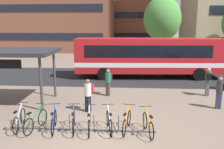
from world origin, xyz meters
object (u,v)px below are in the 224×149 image
at_px(commuter_maroon_pack_4, 108,80).
at_px(parked_bicycle_blue_2, 54,122).
at_px(commuter_navy_pack_0, 220,91).
at_px(transit_shelter, 3,53).
at_px(commuter_red_pack_5, 88,93).
at_px(commuter_black_pack_1, 208,80).
at_px(street_tree_1, 162,19).
at_px(parked_bicycle_orange_7, 148,125).
at_px(parked_bicycle_silver_5, 109,122).
at_px(parked_bicycle_silver_0, 19,120).
at_px(parked_bicycle_orange_6, 127,122).
at_px(city_bus, 150,56).
at_px(parked_bicycle_blue_3, 74,122).
at_px(parked_bicycle_green_1, 36,121).
at_px(parked_bicycle_white_4, 89,123).

bearing_deg(commuter_maroon_pack_4, parked_bicycle_blue_2, -1.88).
bearing_deg(commuter_navy_pack_0, parked_bicycle_blue_2, 33.31).
bearing_deg(transit_shelter, commuter_red_pack_5, -13.96).
bearing_deg(commuter_red_pack_5, transit_shelter, -75.81).
bearing_deg(commuter_black_pack_1, street_tree_1, 14.34).
bearing_deg(parked_bicycle_orange_7, parked_bicycle_silver_5, 75.22).
relative_size(parked_bicycle_silver_0, parked_bicycle_orange_6, 1.00).
height_order(commuter_navy_pack_0, commuter_red_pack_5, commuter_navy_pack_0).
bearing_deg(city_bus, street_tree_1, 73.89).
relative_size(commuter_maroon_pack_4, commuter_red_pack_5, 0.99).
xyz_separation_m(parked_bicycle_blue_3, transit_shelter, (-4.58, 3.32, 2.38)).
height_order(parked_bicycle_green_1, parked_bicycle_blue_3, same).
relative_size(parked_bicycle_blue_2, parked_bicycle_blue_3, 1.00).
xyz_separation_m(city_bus, parked_bicycle_silver_0, (-6.31, -10.52, -1.39)).
bearing_deg(parked_bicycle_orange_7, transit_shelter, 56.18).
distance_m(city_bus, parked_bicycle_blue_3, 11.36).
bearing_deg(parked_bicycle_blue_3, parked_bicycle_orange_6, -98.62).
distance_m(parked_bicycle_orange_6, transit_shelter, 7.86).
distance_m(parked_bicycle_orange_6, commuter_navy_pack_0, 5.65).
bearing_deg(city_bus, commuter_black_pack_1, -62.21).
bearing_deg(parked_bicycle_orange_7, commuter_red_pack_5, 40.41).
bearing_deg(commuter_navy_pack_0, commuter_black_pack_1, -81.80).
relative_size(city_bus, commuter_navy_pack_0, 7.20).
bearing_deg(commuter_black_pack_1, transit_shelter, 109.66).
bearing_deg(city_bus, parked_bicycle_silver_5, -106.52).
bearing_deg(commuter_navy_pack_0, parked_bicycle_silver_0, 29.56).
relative_size(parked_bicycle_green_1, parked_bicycle_blue_3, 1.00).
height_order(parked_bicycle_orange_6, commuter_black_pack_1, commuter_black_pack_1).
relative_size(transit_shelter, street_tree_1, 0.77).
height_order(parked_bicycle_orange_7, commuter_black_pack_1, commuter_black_pack_1).
height_order(parked_bicycle_blue_3, parked_bicycle_orange_6, same).
relative_size(parked_bicycle_green_1, parked_bicycle_white_4, 0.99).
height_order(parked_bicycle_green_1, commuter_black_pack_1, commuter_black_pack_1).
height_order(parked_bicycle_green_1, parked_bicycle_white_4, same).
bearing_deg(street_tree_1, parked_bicycle_blue_3, -107.49).
distance_m(parked_bicycle_green_1, parked_bicycle_blue_3, 1.56).
distance_m(parked_bicycle_blue_2, parked_bicycle_white_4, 1.47).
xyz_separation_m(parked_bicycle_silver_5, commuter_red_pack_5, (-1.23, 2.19, 0.57)).
xyz_separation_m(parked_bicycle_silver_0, parked_bicycle_blue_3, (2.31, -0.03, 0.00)).
relative_size(parked_bicycle_blue_2, street_tree_1, 0.23).
xyz_separation_m(parked_bicycle_blue_2, commuter_maroon_pack_4, (1.80, 5.11, 0.56)).
bearing_deg(street_tree_1, parked_bicycle_silver_0, -113.71).
distance_m(parked_bicycle_blue_2, parked_bicycle_orange_7, 3.84).
xyz_separation_m(parked_bicycle_silver_5, parked_bicycle_orange_6, (0.71, 0.04, 0.00)).
height_order(parked_bicycle_green_1, commuter_navy_pack_0, commuter_navy_pack_0).
bearing_deg(street_tree_1, parked_bicycle_white_4, -105.59).
bearing_deg(parked_bicycle_orange_6, parked_bicycle_silver_0, 101.22).
relative_size(parked_bicycle_silver_0, commuter_red_pack_5, 1.03).
distance_m(parked_bicycle_orange_6, parked_bicycle_orange_7, 0.87).
relative_size(parked_bicycle_white_4, parked_bicycle_orange_7, 1.00).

